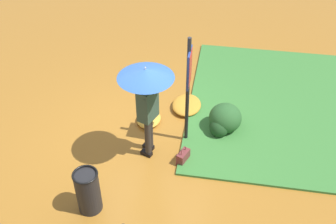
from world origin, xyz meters
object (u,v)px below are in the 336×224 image
at_px(person_with_umbrella, 147,89).
at_px(trash_bin, 88,191).
at_px(info_sign_post, 189,80).
at_px(handbag, 183,157).

relative_size(person_with_umbrella, trash_bin, 2.45).
relative_size(info_sign_post, trash_bin, 2.76).
height_order(info_sign_post, trash_bin, info_sign_post).
bearing_deg(trash_bin, person_with_umbrella, 152.66).
bearing_deg(trash_bin, info_sign_post, 144.78).
height_order(person_with_umbrella, trash_bin, person_with_umbrella).
bearing_deg(trash_bin, handbag, 133.48).
height_order(handbag, trash_bin, trash_bin).
bearing_deg(person_with_umbrella, handbag, 83.64).
relative_size(info_sign_post, handbag, 6.22).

